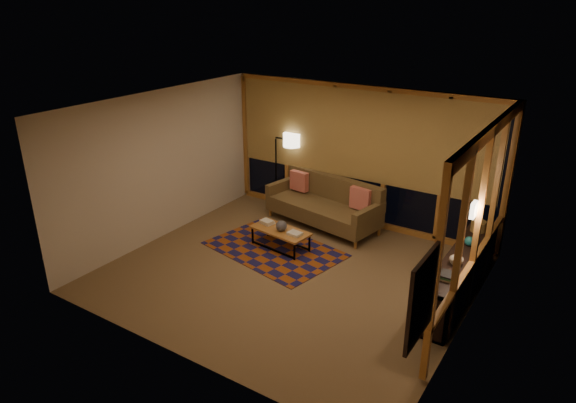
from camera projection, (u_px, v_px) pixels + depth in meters
The scene contains 21 objects.
floor at pixel (290, 272), 8.38m from camera, with size 5.50×5.00×0.01m, color brown.
ceiling at pixel (290, 108), 7.37m from camera, with size 5.50×5.00×0.01m, color beige.
walls at pixel (290, 195), 7.87m from camera, with size 5.51×5.01×2.70m.
window_wall_back at pixel (359, 156), 9.76m from camera, with size 5.30×0.16×2.60m, color #B78039, non-canonical shape.
window_wall_right at pixel (479, 221), 6.99m from camera, with size 0.16×3.70×2.60m, color #B78039, non-canonical shape.
wall_art at pixel (421, 298), 5.03m from camera, with size 0.06×0.74×0.94m, color #D10405, non-canonical shape.
wall_sconce at pixel (474, 210), 6.83m from camera, with size 0.12×0.18×0.22m, color #FFEDC6, non-canonical shape.
sofa at pixel (323, 203), 9.92m from camera, with size 2.25×0.91×0.92m, color brown, non-canonical shape.
pillow_left at pixel (299, 183), 10.43m from camera, with size 0.39×0.13×0.39m, color #D30B00, non-canonical shape.
pillow_right at pixel (361, 200), 9.53m from camera, with size 0.41×0.14×0.41m, color #D30B00, non-canonical shape.
area_rug at pixel (274, 249), 9.12m from camera, with size 2.29×1.53×0.01m, color brown.
coffee_table at pixel (281, 239), 9.12m from camera, with size 1.07×0.49×0.36m, color #B78039, non-canonical shape.
book_stack_a at pixel (267, 222), 9.27m from camera, with size 0.25×0.20×0.07m, color beige, non-canonical shape.
book_stack_b at pixel (295, 233), 8.86m from camera, with size 0.24×0.19×0.05m, color beige, non-canonical shape.
ceramic_pot at pixel (281, 226), 8.97m from camera, with size 0.19×0.19×0.19m, color #282828.
floor_lamp at pixel (276, 168), 10.79m from camera, with size 0.54×0.36×1.63m, color black, non-canonical shape.
bookshelf at pixel (461, 273), 7.66m from camera, with size 0.40×2.77×0.69m, color black, non-canonical shape.
basket at pixel (478, 226), 8.19m from camera, with size 0.23×0.23×0.18m, color olive.
teal_bowl at pixel (469, 241), 7.71m from camera, with size 0.15×0.15×0.15m, color #175D5F.
vase at pixel (457, 258), 7.17m from camera, with size 0.20×0.20×0.20m, color tan.
shelf_book_stack at pixel (447, 276), 6.85m from camera, with size 0.17×0.23×0.07m, color beige, non-canonical shape.
Camera 1 is at (3.95, -6.18, 4.21)m, focal length 32.00 mm.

